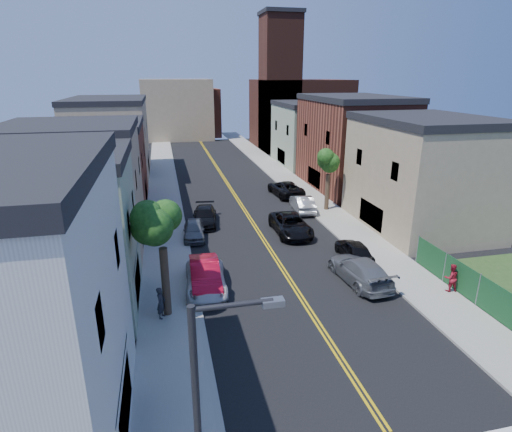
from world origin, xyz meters
TOP-DOWN VIEW (x-y plane):
  - sidewalk_left at (-7.90, 40.00)m, footprint 3.20×100.00m
  - sidewalk_right at (7.90, 40.00)m, footprint 3.20×100.00m
  - curb_left at (-6.15, 40.00)m, footprint 0.30×100.00m
  - curb_right at (6.15, 40.00)m, footprint 0.30×100.00m
  - bldg_left_palegrn at (-14.00, 16.00)m, footprint 9.00×8.00m
  - bldg_left_tan_near at (-14.00, 25.00)m, footprint 9.00×10.00m
  - bldg_left_brick at (-14.00, 36.00)m, footprint 9.00×12.00m
  - bldg_left_tan_far at (-14.00, 50.00)m, footprint 9.00×16.00m
  - bldg_right_tan at (14.00, 24.00)m, footprint 9.00×12.00m
  - bldg_right_brick at (14.00, 38.00)m, footprint 9.00×14.00m
  - bldg_right_palegrn at (14.00, 52.00)m, footprint 9.00×12.00m
  - church at (16.33, 67.07)m, footprint 16.20×14.20m
  - backdrop_left at (-4.00, 82.00)m, footprint 14.00×8.00m
  - backdrop_center at (0.00, 86.00)m, footprint 10.00×8.00m
  - fence_right at (9.50, 9.50)m, footprint 0.04×15.00m
  - tree_left_mid at (-7.88, 14.01)m, footprint 5.20×5.20m
  - tree_right_far at (7.92, 30.01)m, footprint 4.40×4.40m
  - street_lamp at (-7.01, 1.00)m, footprint 2.14×0.25m
  - red_sedan at (-5.50, 16.87)m, footprint 1.96×5.24m
  - white_pickup at (-5.50, 16.47)m, footprint 2.76×5.44m
  - grey_car_left at (-5.50, 25.46)m, footprint 2.04×4.36m
  - black_car_left at (-4.28, 28.69)m, footprint 2.67×5.29m
  - grey_car_right at (4.34, 15.42)m, footprint 2.72×5.81m
  - black_car_right at (5.50, 18.68)m, footprint 1.99×4.40m
  - silver_car_right at (5.50, 30.31)m, footprint 2.15×4.99m
  - dark_car_right_far at (5.50, 36.21)m, footprint 3.21×6.06m
  - black_suv_lane at (2.55, 24.66)m, footprint 2.74×5.86m
  - pedestrian_left at (-8.22, 13.67)m, footprint 0.66×0.78m
  - pedestrian_right at (9.10, 12.81)m, footprint 0.94×0.77m

SIDE VIEW (x-z plane):
  - sidewalk_left at x=-7.90m, z-range 0.00..0.15m
  - sidewalk_right at x=7.90m, z-range 0.00..0.15m
  - curb_left at x=-6.15m, z-range 0.00..0.15m
  - curb_right at x=6.15m, z-range 0.00..0.15m
  - grey_car_left at x=-5.50m, z-range 0.00..1.44m
  - black_car_right at x=5.50m, z-range 0.00..1.47m
  - white_pickup at x=-5.50m, z-range 0.00..1.47m
  - black_car_left at x=-4.28m, z-range 0.00..1.47m
  - silver_car_right at x=5.50m, z-range 0.00..1.60m
  - dark_car_right_far at x=5.50m, z-range 0.00..1.62m
  - black_suv_lane at x=2.55m, z-range 0.00..1.62m
  - grey_car_right at x=4.34m, z-range 0.00..1.64m
  - red_sedan at x=-5.50m, z-range 0.00..1.71m
  - pedestrian_right at x=9.10m, z-range 0.15..1.93m
  - pedestrian_left at x=-8.22m, z-range 0.15..1.96m
  - fence_right at x=9.50m, z-range 0.15..2.05m
  - bldg_left_brick at x=-14.00m, z-range 0.00..8.00m
  - bldg_left_palegrn at x=-14.00m, z-range 0.00..8.50m
  - bldg_right_palegrn at x=14.00m, z-range 0.00..8.50m
  - bldg_left_tan_near at x=-14.00m, z-range 0.00..9.00m
  - bldg_right_tan at x=14.00m, z-range 0.00..9.00m
  - street_lamp at x=-7.01m, z-range 0.72..8.72m
  - bldg_left_tan_far at x=-14.00m, z-range 0.00..9.50m
  - bldg_right_brick at x=14.00m, z-range 0.00..10.00m
  - backdrop_center at x=0.00m, z-range 0.00..10.00m
  - tree_right_far at x=7.92m, z-range 1.74..9.77m
  - backdrop_left at x=-4.00m, z-range 0.00..12.00m
  - tree_left_mid at x=-7.88m, z-range 1.94..11.23m
  - church at x=16.33m, z-range -4.06..18.54m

